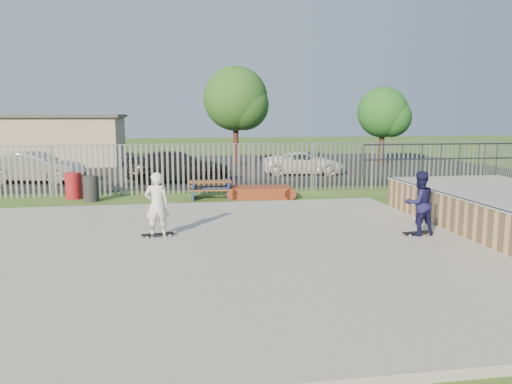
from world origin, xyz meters
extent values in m
plane|color=#36581E|center=(0.00, 0.00, 0.00)|extent=(120.00, 120.00, 0.00)
cube|color=#999994|center=(0.00, 0.00, 0.07)|extent=(15.00, 12.00, 0.15)
cube|color=tan|center=(9.50, 1.00, 0.53)|extent=(4.00, 7.00, 1.05)
cube|color=#9E9E99|center=(9.50, 1.00, 1.07)|extent=(4.05, 7.05, 0.04)
cylinder|color=#383A3F|center=(7.52, 1.00, 1.08)|extent=(0.06, 7.00, 0.06)
cube|color=brown|center=(1.79, 7.78, 0.64)|extent=(1.60, 0.67, 0.05)
cube|color=brown|center=(1.78, 7.26, 0.39)|extent=(1.59, 0.30, 0.04)
cube|color=brown|center=(1.81, 8.31, 0.39)|extent=(1.59, 0.30, 0.04)
cube|color=navy|center=(1.79, 7.78, 0.33)|extent=(1.45, 1.28, 0.65)
cube|color=maroon|center=(3.70, 7.51, 0.22)|extent=(2.27, 1.32, 0.43)
cylinder|color=maroon|center=(-3.34, 8.48, 0.50)|extent=(0.60, 0.60, 1.00)
cylinder|color=#272729|center=(-2.59, 7.77, 0.48)|extent=(0.57, 0.57, 0.95)
cube|color=black|center=(0.00, 19.00, 0.01)|extent=(40.00, 18.00, 0.02)
imported|color=#B6B6BB|center=(-5.92, 13.29, 0.74)|extent=(4.58, 2.38, 1.44)
imported|color=black|center=(0.66, 12.64, 0.74)|extent=(5.03, 2.20, 1.44)
imported|color=white|center=(7.23, 14.60, 0.62)|extent=(4.48, 2.39, 1.20)
cube|color=#B4AA8A|center=(-8.00, 23.00, 1.50)|extent=(10.00, 6.00, 3.00)
cube|color=#4C4742|center=(-8.00, 23.00, 3.10)|extent=(10.40, 6.40, 0.20)
cylinder|color=#45281B|center=(4.30, 20.18, 1.78)|extent=(0.34, 0.34, 3.56)
sphere|color=#27531C|center=(4.30, 20.18, 4.16)|extent=(3.99, 3.99, 3.99)
cylinder|color=#3E2819|center=(13.56, 19.14, 1.42)|extent=(0.34, 0.34, 2.85)
sphere|color=#1F551D|center=(13.56, 19.14, 3.32)|extent=(3.19, 3.19, 3.19)
cube|color=black|center=(6.50, 0.39, 0.21)|extent=(0.82, 0.31, 0.02)
cube|color=black|center=(0.01, 1.26, 0.21)|extent=(0.82, 0.34, 0.02)
imported|color=#15143E|center=(6.50, 0.39, 0.96)|extent=(0.87, 0.72, 1.62)
imported|color=white|center=(0.01, 1.26, 0.96)|extent=(0.59, 0.39, 1.62)
camera|label=1|loc=(0.46, -11.08, 3.15)|focal=35.00mm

